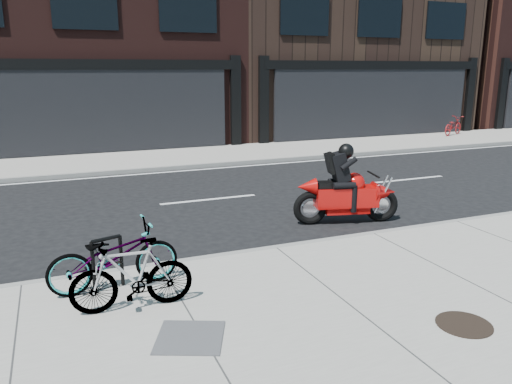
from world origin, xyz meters
name	(u,v)px	position (x,y,z in m)	size (l,w,h in m)	color
ground	(237,223)	(0.00, 0.00, 0.00)	(120.00, 120.00, 0.00)	black
sidewalk_near	(382,335)	(0.00, -5.00, 0.07)	(60.00, 6.00, 0.13)	gray
sidewalk_far	(160,159)	(0.00, 7.75, 0.07)	(60.00, 3.50, 0.13)	gray
building_mideast	(322,5)	(10.00, 14.50, 6.25)	(12.00, 10.00, 12.50)	black
building_east	(497,10)	(22.00, 14.50, 6.50)	(10.00, 10.00, 13.00)	black
bike_rack	(107,259)	(-2.85, -2.60, 0.58)	(0.44, 0.17, 0.76)	black
bicycle_front	(114,256)	(-2.76, -2.60, 0.60)	(0.63, 1.80, 0.94)	gray
bicycle_rear	(132,275)	(-2.63, -3.32, 0.59)	(0.44, 1.54, 0.93)	gray
motorcycle	(351,191)	(2.19, -0.88, 0.68)	(2.21, 0.94, 1.67)	black
bicycle_far	(453,126)	(13.63, 8.43, 0.55)	(0.56, 1.61, 0.85)	maroon
manhole_cover	(464,324)	(0.99, -5.26, 0.14)	(0.66, 0.66, 0.01)	black
utility_grate	(190,337)	(-2.14, -4.30, 0.14)	(0.75, 0.75, 0.01)	#434345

